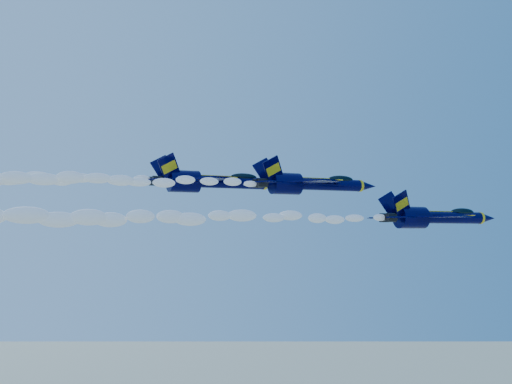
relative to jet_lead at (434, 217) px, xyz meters
name	(u,v)px	position (x,y,z in m)	size (l,w,h in m)	color
jet_lead	(434,217)	(0.00, 0.00, 0.00)	(15.84, 12.99, 5.89)	#00002D
smoke_trail_jet_lead	(150,218)	(-33.12, 0.00, -0.45)	(52.69, 2.02, 1.82)	white
jet_second	(310,184)	(-9.28, 11.93, 4.29)	(17.11, 14.04, 6.36)	#00002D
smoke_trail_jet_second	(24,178)	(-42.94, 11.93, 3.83)	(52.69, 2.18, 1.96)	white
jet_third	(210,181)	(-19.22, 20.08, 4.81)	(18.00, 14.76, 6.69)	#00002D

